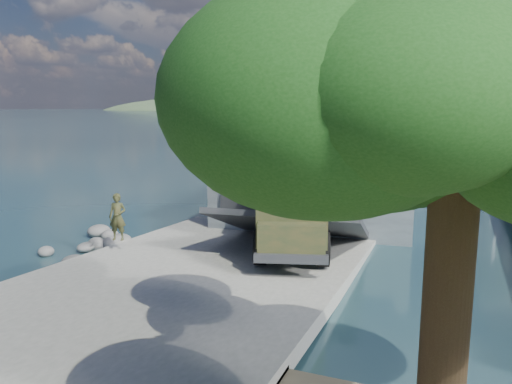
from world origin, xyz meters
The scene contains 8 objects.
ground centered at (0.00, 0.00, 0.00)m, with size 1400.00×1400.00×0.00m, color #1C3943.
boat_ramp centered at (0.00, -1.00, 0.25)m, with size 10.00×18.00×0.50m, color gray.
shoreline_rocks centered at (-6.20, 0.50, 0.00)m, with size 3.20×5.60×0.90m, color #545451, non-canonical shape.
distant_headlands centered at (50.00, 560.00, 0.00)m, with size 1000.00×240.00×48.00m, color #405B39, non-canonical shape.
landing_craft centered at (0.13, 21.98, 0.92)m, with size 12.93×38.70×11.30m.
military_truck centered at (2.04, 3.44, 2.37)m, with size 4.69×8.45×3.76m.
soldier centered at (-4.14, -0.01, 1.44)m, with size 0.69×0.45×1.88m, color #26331C.
overhang_tree centered at (7.64, -8.60, 5.85)m, with size 8.04×7.41×7.30m.
Camera 1 is at (8.18, -15.78, 6.18)m, focal length 35.00 mm.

